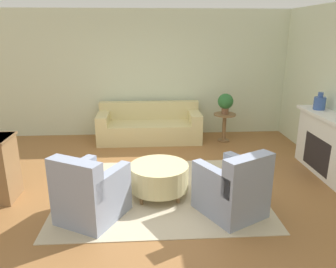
{
  "coord_description": "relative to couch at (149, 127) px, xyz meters",
  "views": [
    {
      "loc": [
        -0.17,
        -4.46,
        2.33
      ],
      "look_at": [
        0.15,
        0.55,
        0.75
      ],
      "focal_mm": 35.0,
      "sensor_mm": 36.0,
      "label": 1
    }
  ],
  "objects": [
    {
      "name": "potted_plant_on_side_table",
      "position": [
        1.64,
        -0.18,
        0.58
      ],
      "size": [
        0.33,
        0.33,
        0.44
      ],
      "color": "brown",
      "rests_on": "side_table"
    },
    {
      "name": "ottoman_table",
      "position": [
        0.12,
        -2.61,
        0.01
      ],
      "size": [
        0.86,
        0.86,
        0.47
      ],
      "color": "beige",
      "rests_on": "rug"
    },
    {
      "name": "ground_plane",
      "position": [
        0.14,
        -2.52,
        -0.3
      ],
      "size": [
        16.0,
        16.0,
        0.0
      ],
      "primitive_type": "plane",
      "color": "#996638"
    },
    {
      "name": "rug",
      "position": [
        0.14,
        -2.52,
        -0.3
      ],
      "size": [
        3.0,
        2.4,
        0.01
      ],
      "color": "beige",
      "rests_on": "ground_plane"
    },
    {
      "name": "couch",
      "position": [
        0.0,
        0.0,
        0.0
      ],
      "size": [
        2.23,
        0.87,
        0.81
      ],
      "color": "beige",
      "rests_on": "ground_plane"
    },
    {
      "name": "armchair_right",
      "position": [
        1.06,
        -3.19,
        0.05
      ],
      "size": [
        0.98,
        1.02,
        0.89
      ],
      "color": "#8E99B2",
      "rests_on": "rug"
    },
    {
      "name": "vase_mantel_near",
      "position": [
        2.95,
        -1.59,
        0.85
      ],
      "size": [
        0.2,
        0.2,
        0.3
      ],
      "color": "#38569E",
      "rests_on": "fireplace"
    },
    {
      "name": "fireplace",
      "position": [
        2.96,
        -2.0,
        0.24
      ],
      "size": [
        0.44,
        1.58,
        1.03
      ],
      "color": "white",
      "rests_on": "ground_plane"
    },
    {
      "name": "armchair_left",
      "position": [
        -0.78,
        -3.19,
        0.05
      ],
      "size": [
        0.98,
        1.02,
        0.89
      ],
      "color": "#8E99B2",
      "rests_on": "rug"
    },
    {
      "name": "side_table",
      "position": [
        1.64,
        -0.18,
        0.12
      ],
      "size": [
        0.48,
        0.48,
        0.62
      ],
      "color": "olive",
      "rests_on": "ground_plane"
    },
    {
      "name": "wall_back",
      "position": [
        0.14,
        0.53,
        1.1
      ],
      "size": [
        9.99,
        0.12,
        2.8
      ],
      "color": "beige",
      "rests_on": "ground_plane"
    }
  ]
}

